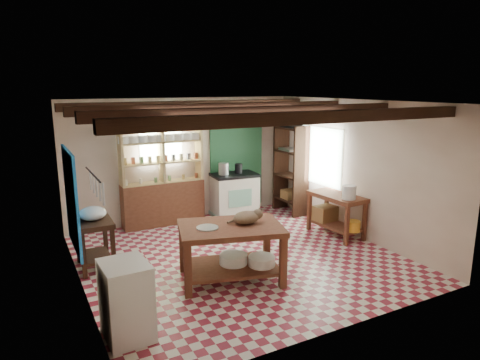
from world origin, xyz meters
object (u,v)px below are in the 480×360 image
work_table (231,253)px  stove (234,195)px  white_cabinet (126,301)px  cat (246,217)px  prep_table (95,244)px  right_counter (336,215)px

work_table → stove: bearing=77.5°
work_table → stove: size_ratio=1.53×
white_cabinet → cat: 2.18m
prep_table → right_counter: (4.38, -0.61, 0.01)m
stove → cat: (-1.27, -2.85, 0.46)m
white_cabinet → cat: bearing=18.6°
right_counter → white_cabinet: bearing=-164.2°
white_cabinet → cat: (1.98, 0.76, 0.48)m
white_cabinet → stove: bearing=45.6°
work_table → right_counter: (2.67, 0.78, -0.02)m
stove → prep_table: stove is taller
white_cabinet → right_counter: bearing=17.2°
right_counter → cat: cat is taller
cat → stove: bearing=71.7°
white_cabinet → right_counter: white_cabinet is taller
work_table → right_counter: 2.78m
prep_table → right_counter: size_ratio=0.70×
right_counter → cat: 2.60m
prep_table → white_cabinet: 2.17m
stove → prep_table: (-3.23, -1.44, -0.08)m
stove → right_counter: size_ratio=0.86×
stove → white_cabinet: 4.86m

